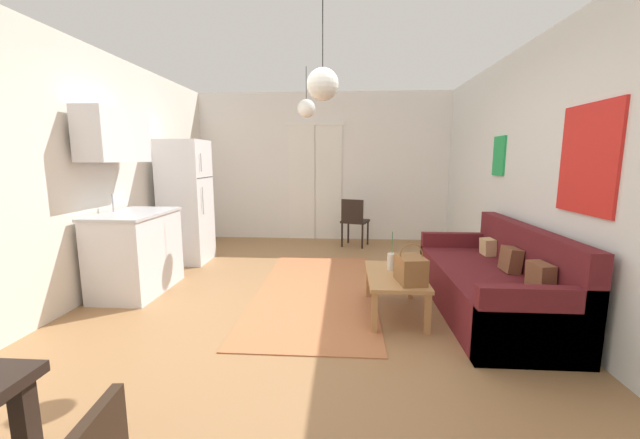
{
  "coord_description": "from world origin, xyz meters",
  "views": [
    {
      "loc": [
        0.42,
        -3.38,
        1.49
      ],
      "look_at": [
        0.12,
        1.07,
        0.77
      ],
      "focal_mm": 21.19,
      "sensor_mm": 36.0,
      "label": 1
    }
  ],
  "objects_px": {
    "handbag": "(411,269)",
    "pendant_lamp_near": "(323,84)",
    "couch": "(495,285)",
    "accent_chair": "(354,219)",
    "bamboo_vase": "(392,261)",
    "coffee_table": "(395,279)",
    "refrigerator": "(186,202)",
    "pendant_lamp_far": "(306,108)"
  },
  "relations": [
    {
      "from": "accent_chair",
      "to": "bamboo_vase",
      "type": "bearing_deg",
      "value": 115.22
    },
    {
      "from": "pendant_lamp_near",
      "to": "pendant_lamp_far",
      "type": "height_order",
      "value": "same"
    },
    {
      "from": "coffee_table",
      "to": "pendant_lamp_far",
      "type": "distance_m",
      "value": 2.62
    },
    {
      "from": "pendant_lamp_far",
      "to": "refrigerator",
      "type": "bearing_deg",
      "value": 175.69
    },
    {
      "from": "bamboo_vase",
      "to": "refrigerator",
      "type": "height_order",
      "value": "refrigerator"
    },
    {
      "from": "coffee_table",
      "to": "handbag",
      "type": "height_order",
      "value": "handbag"
    },
    {
      "from": "couch",
      "to": "pendant_lamp_near",
      "type": "xyz_separation_m",
      "value": [
        -1.64,
        -0.56,
        1.79
      ]
    },
    {
      "from": "bamboo_vase",
      "to": "refrigerator",
      "type": "relative_size",
      "value": 0.22
    },
    {
      "from": "couch",
      "to": "pendant_lamp_far",
      "type": "height_order",
      "value": "pendant_lamp_far"
    },
    {
      "from": "handbag",
      "to": "accent_chair",
      "type": "xyz_separation_m",
      "value": [
        -0.43,
        3.09,
        -0.05
      ]
    },
    {
      "from": "bamboo_vase",
      "to": "pendant_lamp_far",
      "type": "height_order",
      "value": "pendant_lamp_far"
    },
    {
      "from": "coffee_table",
      "to": "accent_chair",
      "type": "bearing_deg",
      "value": 96.68
    },
    {
      "from": "pendant_lamp_near",
      "to": "bamboo_vase",
      "type": "bearing_deg",
      "value": 43.86
    },
    {
      "from": "pendant_lamp_far",
      "to": "couch",
      "type": "bearing_deg",
      "value": -37.38
    },
    {
      "from": "bamboo_vase",
      "to": "pendant_lamp_near",
      "type": "xyz_separation_m",
      "value": [
        -0.65,
        -0.63,
        1.58
      ]
    },
    {
      "from": "coffee_table",
      "to": "handbag",
      "type": "bearing_deg",
      "value": -67.68
    },
    {
      "from": "refrigerator",
      "to": "pendant_lamp_near",
      "type": "bearing_deg",
      "value": -46.4
    },
    {
      "from": "couch",
      "to": "coffee_table",
      "type": "bearing_deg",
      "value": -175.03
    },
    {
      "from": "couch",
      "to": "refrigerator",
      "type": "height_order",
      "value": "refrigerator"
    },
    {
      "from": "handbag",
      "to": "refrigerator",
      "type": "height_order",
      "value": "refrigerator"
    },
    {
      "from": "coffee_table",
      "to": "handbag",
      "type": "distance_m",
      "value": 0.32
    },
    {
      "from": "handbag",
      "to": "pendant_lamp_near",
      "type": "bearing_deg",
      "value": -163.17
    },
    {
      "from": "refrigerator",
      "to": "pendant_lamp_far",
      "type": "relative_size",
      "value": 2.7
    },
    {
      "from": "refrigerator",
      "to": "pendant_lamp_near",
      "type": "height_order",
      "value": "pendant_lamp_near"
    },
    {
      "from": "couch",
      "to": "accent_chair",
      "type": "distance_m",
      "value": 3.06
    },
    {
      "from": "refrigerator",
      "to": "accent_chair",
      "type": "relative_size",
      "value": 2.13
    },
    {
      "from": "couch",
      "to": "accent_chair",
      "type": "xyz_separation_m",
      "value": [
        -1.31,
        2.76,
        0.19
      ]
    },
    {
      "from": "handbag",
      "to": "pendant_lamp_near",
      "type": "distance_m",
      "value": 1.74
    },
    {
      "from": "refrigerator",
      "to": "pendant_lamp_near",
      "type": "distance_m",
      "value": 3.28
    },
    {
      "from": "coffee_table",
      "to": "pendant_lamp_far",
      "type": "relative_size",
      "value": 1.45
    },
    {
      "from": "bamboo_vase",
      "to": "pendant_lamp_near",
      "type": "distance_m",
      "value": 1.82
    },
    {
      "from": "bamboo_vase",
      "to": "accent_chair",
      "type": "relative_size",
      "value": 0.47
    },
    {
      "from": "coffee_table",
      "to": "accent_chair",
      "type": "height_order",
      "value": "accent_chair"
    },
    {
      "from": "bamboo_vase",
      "to": "pendant_lamp_far",
      "type": "xyz_separation_m",
      "value": [
        -1.0,
        1.46,
        1.67
      ]
    },
    {
      "from": "handbag",
      "to": "pendant_lamp_near",
      "type": "relative_size",
      "value": 0.48
    },
    {
      "from": "couch",
      "to": "pendant_lamp_far",
      "type": "distance_m",
      "value": 3.13
    },
    {
      "from": "refrigerator",
      "to": "pendant_lamp_near",
      "type": "relative_size",
      "value": 2.35
    },
    {
      "from": "bamboo_vase",
      "to": "coffee_table",
      "type": "bearing_deg",
      "value": -82.74
    },
    {
      "from": "bamboo_vase",
      "to": "refrigerator",
      "type": "distance_m",
      "value": 3.21
    },
    {
      "from": "bamboo_vase",
      "to": "refrigerator",
      "type": "xyz_separation_m",
      "value": [
        -2.76,
        1.59,
        0.4
      ]
    },
    {
      "from": "coffee_table",
      "to": "bamboo_vase",
      "type": "height_order",
      "value": "bamboo_vase"
    },
    {
      "from": "accent_chair",
      "to": "refrigerator",
      "type": "bearing_deg",
      "value": 42.91
    }
  ]
}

